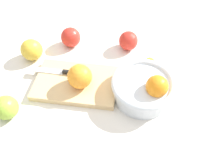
% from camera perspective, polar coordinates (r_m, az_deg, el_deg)
% --- Properties ---
extents(ground_plane, '(2.40, 2.40, 0.00)m').
position_cam_1_polar(ground_plane, '(0.76, -3.02, 3.25)').
color(ground_plane, silver).
extents(bowl, '(0.19, 0.19, 0.10)m').
position_cam_1_polar(bowl, '(0.67, 8.15, -0.87)').
color(bowl, silver).
rests_on(bowl, ground_plane).
extents(cutting_board, '(0.27, 0.18, 0.02)m').
position_cam_1_polar(cutting_board, '(0.73, -8.97, 0.24)').
color(cutting_board, '#DBB77F').
rests_on(cutting_board, ground_plane).
extents(orange_on_board, '(0.07, 0.07, 0.07)m').
position_cam_1_polar(orange_on_board, '(0.68, -8.17, 1.90)').
color(orange_on_board, orange).
rests_on(orange_on_board, cutting_board).
extents(knife, '(0.16, 0.03, 0.01)m').
position_cam_1_polar(knife, '(0.75, -13.09, 3.11)').
color(knife, silver).
rests_on(knife, cutting_board).
extents(apple_front_left, '(0.07, 0.07, 0.07)m').
position_cam_1_polar(apple_front_left, '(0.82, 4.15, 10.86)').
color(apple_front_left, red).
rests_on(apple_front_left, ground_plane).
extents(apple_back_right, '(0.07, 0.07, 0.07)m').
position_cam_1_polar(apple_back_right, '(0.70, -25.30, -5.41)').
color(apple_back_right, '#8EB738').
rests_on(apple_back_right, ground_plane).
extents(apple_front_right, '(0.07, 0.07, 0.07)m').
position_cam_1_polar(apple_front_right, '(0.83, -19.66, 8.17)').
color(apple_front_right, gold).
rests_on(apple_front_right, ground_plane).
extents(apple_front_right_2, '(0.07, 0.07, 0.07)m').
position_cam_1_polar(apple_front_right_2, '(0.85, -10.41, 11.57)').
color(apple_front_right_2, red).
rests_on(apple_front_right_2, ground_plane).
extents(citrus_peel, '(0.04, 0.05, 0.01)m').
position_cam_1_polar(citrus_peel, '(0.80, 9.63, 5.53)').
color(citrus_peel, orange).
rests_on(citrus_peel, ground_plane).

